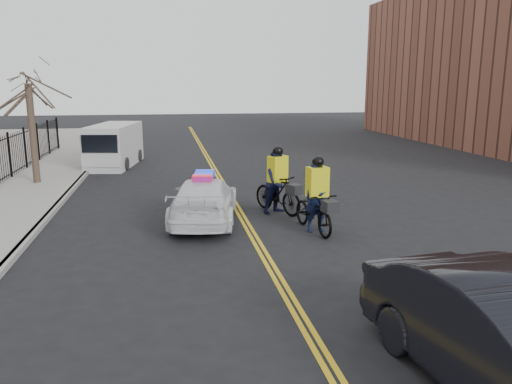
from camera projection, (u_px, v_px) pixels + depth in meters
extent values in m
plane|color=black|center=(264.00, 254.00, 12.33)|extent=(120.00, 120.00, 0.00)
cube|color=gold|center=(224.00, 189.00, 20.01)|extent=(0.10, 60.00, 0.01)
cube|color=gold|center=(228.00, 189.00, 20.03)|extent=(0.10, 60.00, 0.01)
cube|color=gray|center=(27.00, 194.00, 18.72)|extent=(3.00, 60.00, 0.15)
cube|color=gray|center=(69.00, 193.00, 18.97)|extent=(0.20, 60.00, 0.15)
cylinder|color=#3C2D23|center=(33.00, 134.00, 20.18)|extent=(0.28, 0.28, 4.00)
imported|color=white|center=(204.00, 200.00, 15.17)|extent=(2.61, 4.85, 1.34)
cube|color=#0C26CC|center=(204.00, 176.00, 15.01)|extent=(0.75, 1.30, 0.16)
cube|color=silver|center=(115.00, 145.00, 25.52)|extent=(2.63, 5.19, 2.11)
cube|color=silver|center=(103.00, 155.00, 23.45)|extent=(1.89, 1.02, 1.10)
cube|color=black|center=(100.00, 144.00, 22.98)|extent=(1.65, 0.36, 0.83)
cylinder|color=black|center=(89.00, 164.00, 24.24)|extent=(0.33, 0.67, 0.64)
cylinder|color=black|center=(125.00, 164.00, 24.25)|extent=(0.33, 0.67, 0.64)
cylinder|color=black|center=(107.00, 155.00, 27.11)|extent=(0.33, 0.67, 0.64)
cylinder|color=black|center=(139.00, 155.00, 27.12)|extent=(0.33, 0.67, 0.64)
imported|color=black|center=(317.00, 211.00, 14.16)|extent=(1.13, 2.31, 1.16)
imported|color=black|center=(317.00, 197.00, 14.07)|extent=(0.80, 0.59, 1.99)
cube|color=yellow|center=(317.00, 182.00, 13.98)|extent=(0.62, 0.48, 0.84)
sphere|color=black|center=(318.00, 162.00, 13.86)|extent=(0.34, 0.34, 0.34)
cube|color=black|center=(330.00, 206.00, 13.38)|extent=(0.43, 0.47, 0.31)
imported|color=black|center=(277.00, 193.00, 16.16)|extent=(1.58, 2.20, 1.31)
imported|color=black|center=(277.00, 183.00, 16.09)|extent=(1.23, 1.14, 2.02)
cube|color=yellow|center=(278.00, 169.00, 15.99)|extent=(0.69, 0.62, 0.85)
sphere|color=black|center=(278.00, 151.00, 15.87)|extent=(0.34, 0.34, 0.34)
cube|color=black|center=(294.00, 189.00, 15.51)|extent=(0.52, 0.54, 0.31)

